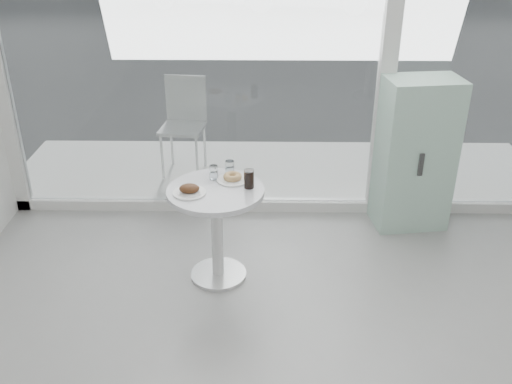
{
  "coord_description": "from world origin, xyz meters",
  "views": [
    {
      "loc": [
        -0.15,
        -1.81,
        2.65
      ],
      "look_at": [
        -0.2,
        1.7,
        0.85
      ],
      "focal_mm": 40.0,
      "sensor_mm": 36.0,
      "label": 1
    }
  ],
  "objects_px": {
    "water_tumbler_a": "(214,173)",
    "mint_cabinet": "(415,154)",
    "patio_chair": "(184,119)",
    "plate_fritter": "(190,190)",
    "cola_glass": "(249,179)",
    "main_table": "(216,215)",
    "water_tumbler_b": "(230,168)",
    "plate_donut": "(233,178)"
  },
  "relations": [
    {
      "from": "water_tumbler_a",
      "to": "water_tumbler_b",
      "type": "xyz_separation_m",
      "value": [
        0.12,
        0.08,
        0.0
      ]
    },
    {
      "from": "plate_fritter",
      "to": "water_tumbler_a",
      "type": "height_order",
      "value": "water_tumbler_a"
    },
    {
      "from": "water_tumbler_a",
      "to": "plate_fritter",
      "type": "bearing_deg",
      "value": -121.89
    },
    {
      "from": "water_tumbler_b",
      "to": "cola_glass",
      "type": "distance_m",
      "value": 0.28
    },
    {
      "from": "mint_cabinet",
      "to": "plate_donut",
      "type": "xyz_separation_m",
      "value": [
        -1.55,
        -0.74,
        0.11
      ]
    },
    {
      "from": "patio_chair",
      "to": "water_tumbler_a",
      "type": "relative_size",
      "value": 9.44
    },
    {
      "from": "plate_donut",
      "to": "patio_chair",
      "type": "bearing_deg",
      "value": 108.81
    },
    {
      "from": "mint_cabinet",
      "to": "cola_glass",
      "type": "bearing_deg",
      "value": -156.92
    },
    {
      "from": "main_table",
      "to": "plate_fritter",
      "type": "xyz_separation_m",
      "value": [
        -0.18,
        -0.07,
        0.25
      ]
    },
    {
      "from": "main_table",
      "to": "cola_glass",
      "type": "relative_size",
      "value": 5.4
    },
    {
      "from": "main_table",
      "to": "plate_donut",
      "type": "xyz_separation_m",
      "value": [
        0.12,
        0.14,
        0.24
      ]
    },
    {
      "from": "patio_chair",
      "to": "plate_donut",
      "type": "xyz_separation_m",
      "value": [
        0.6,
        -1.77,
        0.17
      ]
    },
    {
      "from": "cola_glass",
      "to": "plate_donut",
      "type": "bearing_deg",
      "value": 137.23
    },
    {
      "from": "patio_chair",
      "to": "plate_fritter",
      "type": "xyz_separation_m",
      "value": [
        0.31,
        -1.98,
        0.18
      ]
    },
    {
      "from": "main_table",
      "to": "water_tumbler_a",
      "type": "xyz_separation_m",
      "value": [
        -0.03,
        0.17,
        0.27
      ]
    },
    {
      "from": "main_table",
      "to": "plate_donut",
      "type": "height_order",
      "value": "plate_donut"
    },
    {
      "from": "water_tumbler_a",
      "to": "plate_donut",
      "type": "bearing_deg",
      "value": -10.44
    },
    {
      "from": "plate_donut",
      "to": "main_table",
      "type": "bearing_deg",
      "value": -129.37
    },
    {
      "from": "water_tumbler_a",
      "to": "mint_cabinet",
      "type": "bearing_deg",
      "value": 22.67
    },
    {
      "from": "plate_fritter",
      "to": "water_tumbler_b",
      "type": "xyz_separation_m",
      "value": [
        0.27,
        0.33,
        0.02
      ]
    },
    {
      "from": "mint_cabinet",
      "to": "cola_glass",
      "type": "distance_m",
      "value": 1.67
    },
    {
      "from": "patio_chair",
      "to": "water_tumbler_a",
      "type": "distance_m",
      "value": 1.81
    },
    {
      "from": "main_table",
      "to": "water_tumbler_a",
      "type": "relative_size",
      "value": 7.27
    },
    {
      "from": "main_table",
      "to": "plate_donut",
      "type": "relative_size",
      "value": 3.22
    },
    {
      "from": "plate_donut",
      "to": "cola_glass",
      "type": "bearing_deg",
      "value": -42.77
    },
    {
      "from": "main_table",
      "to": "water_tumbler_b",
      "type": "bearing_deg",
      "value": 70.27
    },
    {
      "from": "plate_fritter",
      "to": "water_tumbler_b",
      "type": "relative_size",
      "value": 2.17
    },
    {
      "from": "patio_chair",
      "to": "water_tumbler_b",
      "type": "height_order",
      "value": "patio_chair"
    },
    {
      "from": "water_tumbler_b",
      "to": "patio_chair",
      "type": "bearing_deg",
      "value": 109.14
    },
    {
      "from": "plate_donut",
      "to": "cola_glass",
      "type": "distance_m",
      "value": 0.18
    },
    {
      "from": "water_tumbler_b",
      "to": "water_tumbler_a",
      "type": "bearing_deg",
      "value": -144.34
    },
    {
      "from": "mint_cabinet",
      "to": "plate_donut",
      "type": "height_order",
      "value": "mint_cabinet"
    },
    {
      "from": "mint_cabinet",
      "to": "patio_chair",
      "type": "relative_size",
      "value": 1.35
    },
    {
      "from": "plate_fritter",
      "to": "cola_glass",
      "type": "relative_size",
      "value": 1.69
    },
    {
      "from": "plate_fritter",
      "to": "water_tumbler_a",
      "type": "bearing_deg",
      "value": 58.11
    },
    {
      "from": "mint_cabinet",
      "to": "plate_fritter",
      "type": "bearing_deg",
      "value": -160.53
    },
    {
      "from": "patio_chair",
      "to": "main_table",
      "type": "bearing_deg",
      "value": -68.89
    },
    {
      "from": "plate_donut",
      "to": "water_tumbler_b",
      "type": "bearing_deg",
      "value": 103.77
    },
    {
      "from": "mint_cabinet",
      "to": "water_tumbler_b",
      "type": "distance_m",
      "value": 1.7
    },
    {
      "from": "main_table",
      "to": "water_tumbler_b",
      "type": "height_order",
      "value": "water_tumbler_b"
    },
    {
      "from": "main_table",
      "to": "patio_chair",
      "type": "relative_size",
      "value": 0.77
    },
    {
      "from": "cola_glass",
      "to": "main_table",
      "type": "bearing_deg",
      "value": -173.5
    }
  ]
}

